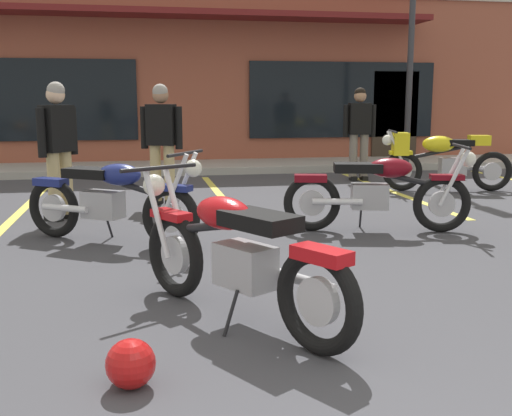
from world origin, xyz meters
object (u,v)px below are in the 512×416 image
(motorcycle_red_sportbike, at_px, (441,158))
(helmet_on_pavement, at_px, (131,364))
(motorcycle_black_cruiser, at_px, (379,191))
(person_in_shorts_foreground, at_px, (162,137))
(person_in_black_shirt, at_px, (359,128))
(motorcycle_foreground_classic, at_px, (235,253))
(person_near_building, at_px, (58,143))
(motorcycle_silver_naked, at_px, (111,199))

(motorcycle_red_sportbike, bearing_deg, helmet_on_pavement, -128.47)
(motorcycle_black_cruiser, distance_m, person_in_shorts_foreground, 3.23)
(person_in_shorts_foreground, bearing_deg, person_in_black_shirt, 29.43)
(motorcycle_black_cruiser, relative_size, helmet_on_pavement, 7.99)
(motorcycle_foreground_classic, distance_m, motorcycle_black_cruiser, 3.19)
(person_in_shorts_foreground, distance_m, person_near_building, 1.53)
(person_in_black_shirt, relative_size, person_near_building, 1.00)
(motorcycle_silver_naked, bearing_deg, person_in_black_shirt, 45.41)
(motorcycle_black_cruiser, xyz_separation_m, motorcycle_silver_naked, (-2.91, -0.03, 0.00))
(motorcycle_red_sportbike, distance_m, motorcycle_black_cruiser, 3.48)
(motorcycle_red_sportbike, xyz_separation_m, person_near_building, (-5.72, -1.37, 0.42))
(person_in_shorts_foreground, relative_size, helmet_on_pavement, 6.44)
(motorcycle_red_sportbike, distance_m, person_near_building, 5.90)
(motorcycle_silver_naked, xyz_separation_m, person_in_black_shirt, (4.23, 4.29, 0.49))
(person_in_shorts_foreground, bearing_deg, motorcycle_black_cruiser, -43.89)
(motorcycle_foreground_classic, height_order, person_in_shorts_foreground, person_in_shorts_foreground)
(motorcycle_silver_naked, relative_size, person_near_building, 1.10)
(helmet_on_pavement, bearing_deg, motorcycle_black_cruiser, 51.23)
(motorcycle_silver_naked, bearing_deg, person_near_building, 115.30)
(motorcycle_silver_naked, relative_size, person_in_shorts_foreground, 1.10)
(motorcycle_black_cruiser, xyz_separation_m, person_in_shorts_foreground, (-2.30, 2.22, 0.49))
(motorcycle_red_sportbike, xyz_separation_m, helmet_on_pavement, (-4.83, -6.08, -0.40))
(motorcycle_red_sportbike, height_order, helmet_on_pavement, motorcycle_red_sportbike)
(motorcycle_foreground_classic, distance_m, person_near_building, 4.18)
(person_in_black_shirt, bearing_deg, person_near_building, -149.44)
(person_near_building, bearing_deg, motorcycle_red_sportbike, 13.45)
(person_in_black_shirt, relative_size, helmet_on_pavement, 6.44)
(person_in_shorts_foreground, bearing_deg, motorcycle_silver_naked, -105.13)
(motorcycle_silver_naked, relative_size, person_in_black_shirt, 1.10)
(motorcycle_black_cruiser, relative_size, person_near_building, 1.24)
(person_near_building, bearing_deg, motorcycle_silver_naked, -64.70)
(person_in_black_shirt, xyz_separation_m, person_in_shorts_foreground, (-3.62, -2.04, 0.00))
(motorcycle_foreground_classic, bearing_deg, person_in_black_shirt, 63.74)
(person_near_building, bearing_deg, person_in_black_shirt, 30.56)
(motorcycle_foreground_classic, relative_size, person_in_shorts_foreground, 1.12)
(motorcycle_red_sportbike, bearing_deg, motorcycle_foreground_classic, -128.53)
(motorcycle_foreground_classic, xyz_separation_m, helmet_on_pavement, (-0.68, -0.87, -0.33))
(motorcycle_red_sportbike, relative_size, person_near_building, 1.25)
(motorcycle_foreground_classic, height_order, person_near_building, person_near_building)
(motorcycle_silver_naked, distance_m, person_in_shorts_foreground, 2.38)
(motorcycle_black_cruiser, bearing_deg, person_near_building, 159.01)
(motorcycle_foreground_classic, relative_size, motorcycle_silver_naked, 1.01)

